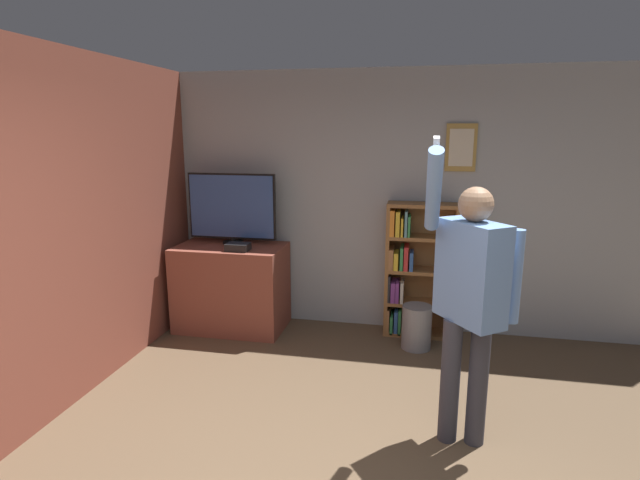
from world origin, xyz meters
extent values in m
cube|color=#9EA3A8|center=(0.00, 3.20, 1.35)|extent=(6.23, 0.06, 2.70)
cube|color=#AD8942|center=(0.84, 3.15, 1.92)|extent=(0.29, 0.02, 0.46)
cube|color=beige|center=(0.84, 3.14, 1.92)|extent=(0.23, 0.01, 0.36)
cube|color=brown|center=(-2.14, 1.58, 1.35)|extent=(0.06, 4.77, 2.70)
cube|color=brown|center=(-1.47, 2.80, 0.45)|extent=(1.13, 0.67, 0.90)
cylinder|color=black|center=(-1.47, 2.90, 0.92)|extent=(0.22, 0.22, 0.03)
cylinder|color=black|center=(-1.47, 2.90, 0.96)|extent=(0.06, 0.06, 0.05)
cube|color=black|center=(-1.47, 2.90, 1.31)|extent=(0.95, 0.04, 0.69)
cube|color=#2D4C8C|center=(-1.47, 2.88, 1.31)|extent=(0.91, 0.01, 0.65)
cube|color=black|center=(-1.31, 2.62, 0.94)|extent=(0.23, 0.17, 0.07)
cube|color=brown|center=(0.17, 3.01, 0.69)|extent=(0.04, 0.28, 1.38)
cube|color=brown|center=(0.83, 3.01, 0.69)|extent=(0.04, 0.28, 1.38)
cube|color=brown|center=(0.50, 3.14, 0.69)|extent=(0.70, 0.01, 1.38)
cube|color=brown|center=(0.50, 3.01, 0.02)|extent=(0.63, 0.28, 0.04)
cube|color=brown|center=(0.50, 3.01, 0.35)|extent=(0.63, 0.28, 0.04)
cube|color=brown|center=(0.50, 3.01, 0.69)|extent=(0.63, 0.28, 0.04)
cube|color=brown|center=(0.50, 3.01, 1.04)|extent=(0.63, 0.28, 0.04)
cube|color=brown|center=(0.50, 3.01, 1.36)|extent=(0.63, 0.28, 0.04)
cube|color=#99663D|center=(0.20, 2.99, 0.15)|extent=(0.02, 0.24, 0.26)
cube|color=#338447|center=(0.23, 2.99, 0.11)|extent=(0.03, 0.25, 0.19)
cube|color=#2D569E|center=(0.28, 3.00, 0.14)|extent=(0.04, 0.26, 0.25)
cube|color=#338447|center=(0.31, 2.98, 0.15)|extent=(0.03, 0.23, 0.26)
cube|color=#232328|center=(0.20, 3.00, 0.50)|extent=(0.02, 0.26, 0.28)
cube|color=#7A3889|center=(0.24, 2.99, 0.47)|extent=(0.04, 0.24, 0.21)
cube|color=#7A3889|center=(0.28, 2.98, 0.47)|extent=(0.04, 0.23, 0.21)
cube|color=beige|center=(0.33, 2.98, 0.47)|extent=(0.03, 0.22, 0.22)
cube|color=#99663D|center=(0.21, 3.00, 0.81)|extent=(0.04, 0.26, 0.21)
cube|color=gold|center=(0.26, 2.98, 0.80)|extent=(0.04, 0.22, 0.18)
cube|color=#338447|center=(0.31, 3.00, 0.83)|extent=(0.03, 0.26, 0.23)
cube|color=red|center=(0.35, 2.99, 0.83)|extent=(0.04, 0.25, 0.24)
cube|color=#2D569E|center=(0.41, 2.97, 0.80)|extent=(0.04, 0.20, 0.19)
cube|color=orange|center=(0.21, 2.97, 1.19)|extent=(0.04, 0.21, 0.26)
cube|color=gold|center=(0.26, 2.98, 1.18)|extent=(0.04, 0.22, 0.25)
cube|color=gold|center=(0.30, 2.99, 1.15)|extent=(0.02, 0.25, 0.19)
cube|color=#5B8E99|center=(0.34, 3.00, 1.18)|extent=(0.03, 0.26, 0.26)
cube|color=#338447|center=(0.37, 2.98, 1.16)|extent=(0.02, 0.23, 0.21)
cylinder|color=#383842|center=(0.72, 1.19, 0.44)|extent=(0.13, 0.13, 0.88)
cylinder|color=#383842|center=(0.90, 1.19, 0.44)|extent=(0.13, 0.13, 0.88)
cube|color=#6B93D1|center=(0.81, 1.19, 1.20)|extent=(0.46, 0.51, 0.66)
sphere|color=#9E7556|center=(0.81, 1.19, 1.64)|extent=(0.22, 0.22, 0.22)
cylinder|color=#6B93D1|center=(1.07, 1.19, 1.19)|extent=(0.09, 0.09, 0.60)
cylinder|color=#6B93D1|center=(0.55, 1.07, 1.73)|extent=(0.09, 0.42, 0.55)
cube|color=white|center=(0.55, 1.01, 1.99)|extent=(0.04, 0.09, 0.14)
cylinder|color=gray|center=(0.49, 2.66, 0.22)|extent=(0.29, 0.29, 0.43)
camera|label=1|loc=(0.48, -2.00, 2.09)|focal=28.00mm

